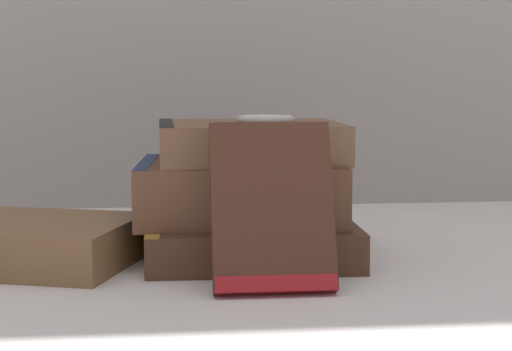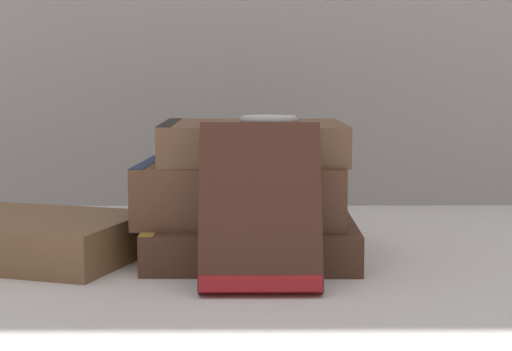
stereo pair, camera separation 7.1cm
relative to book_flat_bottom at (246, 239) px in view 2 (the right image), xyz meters
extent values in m
plane|color=silver|center=(-0.05, -0.05, -0.02)|extent=(3.00, 3.00, 0.00)
cube|color=#4C2D1E|center=(0.01, 0.00, 0.00)|extent=(0.18, 0.16, 0.03)
cube|color=olive|center=(-0.08, 0.00, 0.00)|extent=(0.01, 0.16, 0.03)
cube|color=brown|center=(0.00, 0.01, 0.04)|extent=(0.19, 0.16, 0.05)
cube|color=navy|center=(-0.09, 0.02, 0.04)|extent=(0.02, 0.14, 0.05)
cube|color=brown|center=(0.01, 0.01, 0.09)|extent=(0.16, 0.14, 0.03)
cube|color=black|center=(-0.07, 0.01, 0.09)|extent=(0.01, 0.14, 0.04)
cube|color=brown|center=(-0.20, -0.01, 0.00)|extent=(0.23, 0.19, 0.04)
cube|color=#422319|center=(0.01, -0.11, 0.05)|extent=(0.09, 0.06, 0.13)
cube|color=maroon|center=(0.01, -0.13, -0.01)|extent=(0.09, 0.02, 0.02)
cylinder|color=white|center=(0.02, 0.01, 0.11)|extent=(0.05, 0.05, 0.01)
torus|color=#B2B2B7|center=(0.02, 0.01, 0.11)|extent=(0.05, 0.05, 0.01)
sphere|color=#B2B2B7|center=(0.02, 0.04, 0.11)|extent=(0.01, 0.01, 0.01)
torus|color=black|center=(-0.11, 0.15, -0.01)|extent=(0.06, 0.06, 0.00)
torus|color=black|center=(-0.05, 0.16, -0.01)|extent=(0.06, 0.06, 0.00)
cylinder|color=black|center=(-0.08, 0.16, -0.01)|extent=(0.02, 0.00, 0.00)
camera|label=1|loc=(-0.07, -0.74, 0.15)|focal=60.00mm
camera|label=2|loc=(0.00, -0.75, 0.15)|focal=60.00mm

